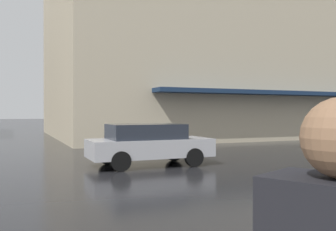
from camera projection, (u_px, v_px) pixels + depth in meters
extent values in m
cube|color=beige|center=(222.00, 26.00, 31.74)|extent=(17.32, 27.75, 18.52)
cube|color=#192D4C|center=(300.00, 93.00, 23.27)|extent=(1.20, 19.43, 0.24)
cube|color=#B7B7BC|center=(150.00, 148.00, 12.53)|extent=(1.75, 4.10, 0.60)
cube|color=#232833|center=(146.00, 131.00, 12.47)|extent=(1.54, 2.46, 0.50)
cylinder|color=black|center=(174.00, 153.00, 13.78)|extent=(0.20, 0.62, 0.62)
cylinder|color=black|center=(194.00, 157.00, 12.26)|extent=(0.20, 0.62, 0.62)
cylinder|color=black|center=(108.00, 156.00, 12.80)|extent=(0.20, 0.62, 0.62)
cylinder|color=black|center=(121.00, 161.00, 11.28)|extent=(0.20, 0.62, 0.62)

